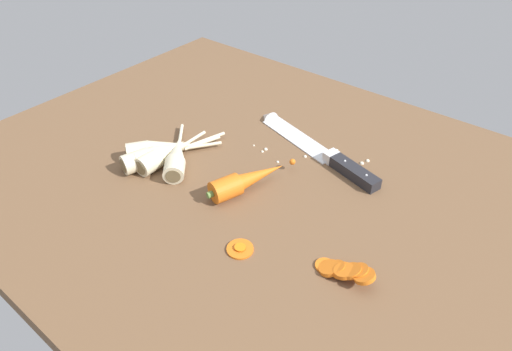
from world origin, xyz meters
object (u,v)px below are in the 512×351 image
at_px(parsnip_front, 158,153).
at_px(carrot_slice_stack, 344,270).
at_px(parsnip_back, 164,153).
at_px(chefs_knife, 312,145).
at_px(parsnip_mid_left, 159,149).
at_px(whole_carrot, 246,180).
at_px(carrot_slice_stray_near, 240,248).
at_px(parsnip_outer, 176,157).
at_px(parsnip_mid_right, 163,154).

xyz_separation_m(parsnip_front, carrot_slice_stack, (0.44, -0.02, -0.01)).
height_order(parsnip_front, parsnip_back, same).
bearing_deg(chefs_knife, parsnip_mid_left, -135.44).
bearing_deg(parsnip_mid_left, whole_carrot, 8.83).
bearing_deg(carrot_slice_stray_near, parsnip_mid_left, 162.74).
height_order(parsnip_back, parsnip_outer, same).
height_order(chefs_knife, parsnip_mid_right, parsnip_mid_right).
xyz_separation_m(carrot_slice_stack, carrot_slice_stray_near, (-0.15, -0.06, -0.01)).
bearing_deg(parsnip_mid_left, parsnip_mid_right, -20.58).
bearing_deg(parsnip_mid_right, whole_carrot, 12.29).
distance_m(chefs_knife, parsnip_outer, 0.28).
distance_m(chefs_knife, carrot_slice_stray_near, 0.32).
distance_m(parsnip_mid_left, parsnip_back, 0.02).
bearing_deg(chefs_knife, parsnip_front, -132.43).
bearing_deg(parsnip_mid_left, carrot_slice_stack, -4.31).
relative_size(whole_carrot, parsnip_outer, 1.14).
bearing_deg(parsnip_outer, whole_carrot, 10.36).
distance_m(whole_carrot, parsnip_front, 0.20).
bearing_deg(parsnip_mid_right, parsnip_front, -161.80).
height_order(carrot_slice_stack, carrot_slice_stray_near, carrot_slice_stack).
relative_size(chefs_knife, carrot_slice_stray_near, 7.90).
relative_size(chefs_knife, parsnip_outer, 2.13).
xyz_separation_m(whole_carrot, parsnip_mid_left, (-0.20, -0.03, -0.00)).
bearing_deg(parsnip_front, carrot_slice_stray_near, -15.88).
distance_m(parsnip_outer, carrot_slice_stray_near, 0.26).
bearing_deg(parsnip_mid_right, chefs_knife, 48.47).
xyz_separation_m(parsnip_back, parsnip_outer, (0.03, 0.01, -0.00)).
xyz_separation_m(chefs_knife, parsnip_outer, (-0.18, -0.22, 0.01)).
bearing_deg(parsnip_mid_right, parsnip_back, 114.51).
bearing_deg(parsnip_back, chefs_knife, 47.50).
relative_size(parsnip_front, parsnip_outer, 1.39).
bearing_deg(whole_carrot, carrot_slice_stray_near, -53.99).
relative_size(whole_carrot, parsnip_front, 0.82).
height_order(parsnip_mid_right, parsnip_outer, same).
relative_size(parsnip_outer, carrot_slice_stack, 1.71).
bearing_deg(parsnip_outer, parsnip_front, -158.30).
xyz_separation_m(chefs_knife, parsnip_front, (-0.21, -0.23, 0.01)).
height_order(parsnip_front, carrot_slice_stray_near, parsnip_front).
distance_m(parsnip_front, parsnip_mid_left, 0.02).
height_order(whole_carrot, carrot_slice_stack, whole_carrot).
relative_size(parsnip_mid_left, parsnip_outer, 1.05).
relative_size(parsnip_back, carrot_slice_stack, 1.95).
height_order(parsnip_outer, carrot_slice_stack, parsnip_outer).
xyz_separation_m(whole_carrot, carrot_slice_stack, (0.24, -0.07, -0.01)).
bearing_deg(carrot_slice_stack, whole_carrot, 164.95).
distance_m(chefs_knife, parsnip_back, 0.30).
xyz_separation_m(parsnip_back, carrot_slice_stray_near, (0.28, -0.09, -0.02)).
distance_m(chefs_knife, parsnip_front, 0.32).
height_order(parsnip_outer, carrot_slice_stray_near, parsnip_outer).
height_order(whole_carrot, parsnip_back, whole_carrot).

